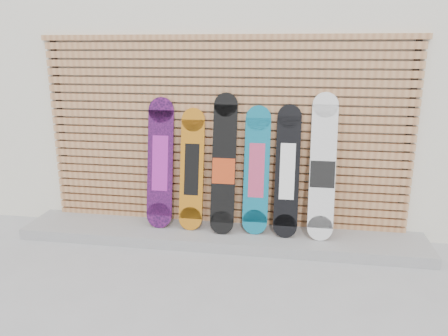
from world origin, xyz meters
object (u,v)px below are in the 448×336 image
Objects in this scene: snowboard_4 at (287,171)px; snowboard_3 at (257,170)px; snowboard_0 at (160,163)px; snowboard_2 at (224,165)px; snowboard_1 at (192,169)px; snowboard_5 at (323,168)px.

snowboard_3 is at bearing 176.57° from snowboard_4.
snowboard_0 is 0.96× the size of snowboard_2.
snowboard_0 is at bearing 179.74° from snowboard_1.
snowboard_2 is 0.37m from snowboard_3.
snowboard_3 is at bearing -0.08° from snowboard_0.
snowboard_2 reaches higher than snowboard_4.
snowboard_3 reaches higher than snowboard_1.
snowboard_0 is 1.12m from snowboard_3.
snowboard_2 is 1.08× the size of snowboard_4.
snowboard_2 reaches higher than snowboard_0.
snowboard_1 is at bearing 178.93° from snowboard_4.
snowboard_5 is (1.83, -0.03, 0.03)m from snowboard_0.
snowboard_0 is 1.83m from snowboard_5.
snowboard_3 is at bearing 177.66° from snowboard_5.
snowboard_1 is 0.87× the size of snowboard_5.
snowboard_1 is 1.08m from snowboard_4.
snowboard_2 is at bearing -179.09° from snowboard_4.
snowboard_3 is at bearing 4.94° from snowboard_2.
snowboard_3 is 0.34m from snowboard_4.
snowboard_1 is 0.96× the size of snowboard_4.
snowboard_2 is 0.99× the size of snowboard_5.
snowboard_1 is at bearing -0.26° from snowboard_0.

